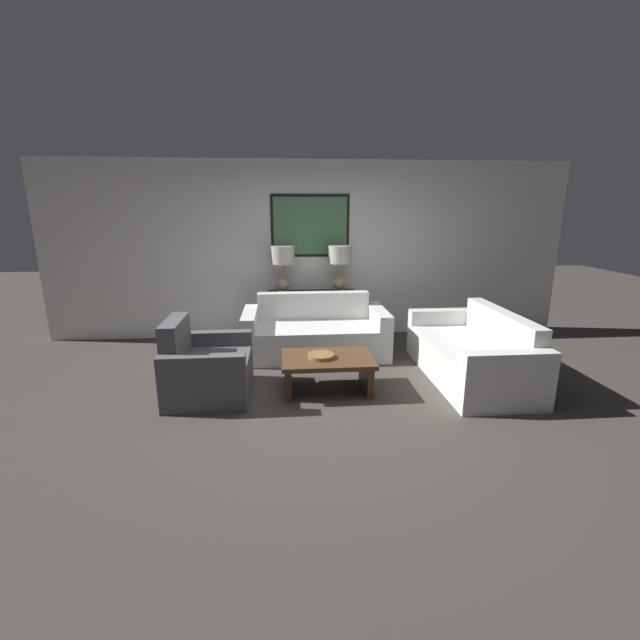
# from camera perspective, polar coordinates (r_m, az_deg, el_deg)

# --- Properties ---
(ground_plane) EXTENTS (20.00, 20.00, 0.00)m
(ground_plane) POSITION_cam_1_polar(r_m,az_deg,el_deg) (4.58, 0.79, -10.73)
(ground_plane) COLOR #3D3833
(back_wall) EXTENTS (7.96, 0.12, 2.65)m
(back_wall) POSITION_cam_1_polar(r_m,az_deg,el_deg) (6.64, -1.33, 9.28)
(back_wall) COLOR silver
(back_wall) RESTS_ON ground_plane
(console_table) EXTENTS (1.34, 0.38, 0.73)m
(console_table) POSITION_cam_1_polar(r_m,az_deg,el_deg) (6.55, -1.13, 0.62)
(console_table) COLOR black
(console_table) RESTS_ON ground_plane
(table_lamp_left) EXTENTS (0.35, 0.35, 0.69)m
(table_lamp_left) POSITION_cam_1_polar(r_m,az_deg,el_deg) (6.38, -4.97, 7.91)
(table_lamp_left) COLOR tan
(table_lamp_left) RESTS_ON console_table
(table_lamp_right) EXTENTS (0.35, 0.35, 0.69)m
(table_lamp_right) POSITION_cam_1_polar(r_m,az_deg,el_deg) (6.43, 2.61, 8.00)
(table_lamp_right) COLOR tan
(table_lamp_right) RESTS_ON console_table
(couch_by_back_wall) EXTENTS (1.94, 0.93, 0.80)m
(couch_by_back_wall) POSITION_cam_1_polar(r_m,az_deg,el_deg) (5.88, -0.66, -1.89)
(couch_by_back_wall) COLOR silver
(couch_by_back_wall) RESTS_ON ground_plane
(couch_by_side) EXTENTS (0.93, 1.94, 0.80)m
(couch_by_side) POSITION_cam_1_polar(r_m,az_deg,el_deg) (5.38, 19.64, -4.43)
(couch_by_side) COLOR silver
(couch_by_side) RESTS_ON ground_plane
(coffee_table) EXTENTS (1.00, 0.68, 0.39)m
(coffee_table) POSITION_cam_1_polar(r_m,az_deg,el_deg) (4.72, 0.99, -6.18)
(coffee_table) COLOR #4C331E
(coffee_table) RESTS_ON ground_plane
(decorative_bowl) EXTENTS (0.29, 0.29, 0.04)m
(decorative_bowl) POSITION_cam_1_polar(r_m,az_deg,el_deg) (4.65, 0.12, -4.80)
(decorative_bowl) COLOR olive
(decorative_bowl) RESTS_ON coffee_table
(armchair_near_back_wall) EXTENTS (0.85, 0.97, 0.85)m
(armchair_near_back_wall) POSITION_cam_1_polar(r_m,az_deg,el_deg) (4.78, -14.94, -6.34)
(armchair_near_back_wall) COLOR #4C4C51
(armchair_near_back_wall) RESTS_ON ground_plane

